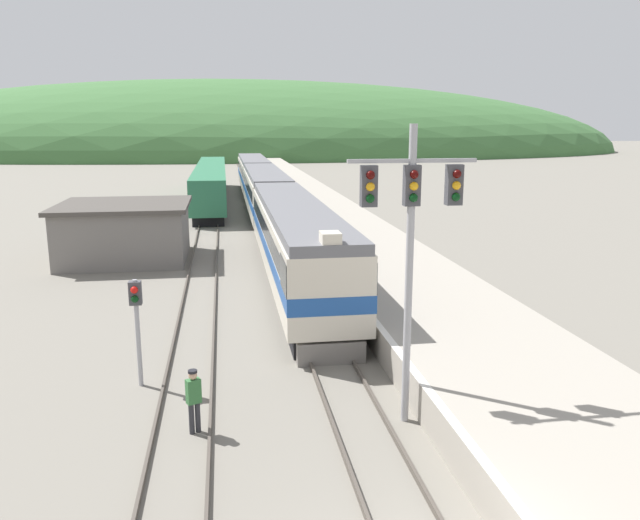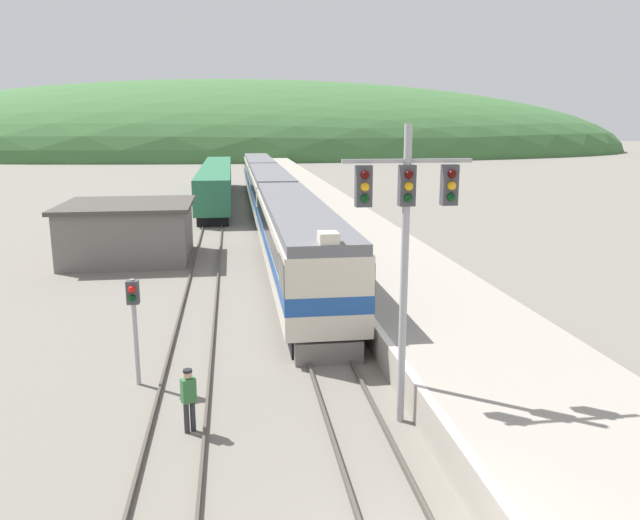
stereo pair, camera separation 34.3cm
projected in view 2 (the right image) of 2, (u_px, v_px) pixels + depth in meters
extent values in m
cube|color=#4C443D|center=(251.00, 187.00, 78.10)|extent=(0.08, 180.00, 0.16)
cube|color=#4C443D|center=(263.00, 186.00, 78.29)|extent=(0.08, 180.00, 0.16)
cube|color=#4C443D|center=(214.00, 187.00, 77.47)|extent=(0.08, 180.00, 0.16)
cube|color=#4C443D|center=(225.00, 187.00, 77.66)|extent=(0.08, 180.00, 0.16)
cube|color=#9E9689|center=(315.00, 202.00, 59.39)|extent=(6.22, 140.00, 1.09)
cube|color=silver|center=(284.00, 196.00, 58.86)|extent=(0.24, 140.00, 0.01)
ellipsoid|color=#3D6B38|center=(243.00, 153.00, 169.45)|extent=(215.47, 96.96, 38.12)
cube|color=slate|center=(129.00, 233.00, 36.57)|extent=(6.92, 6.69, 3.09)
cube|color=#47423D|center=(127.00, 205.00, 36.21)|extent=(7.42, 7.19, 0.24)
cube|color=black|center=(297.00, 276.00, 31.09)|extent=(2.42, 20.42, 0.85)
cube|color=beige|center=(296.00, 240.00, 30.69)|extent=(2.95, 21.72, 2.81)
cube|color=#1E4C99|center=(296.00, 244.00, 30.74)|extent=(2.98, 21.74, 0.62)
cube|color=black|center=(296.00, 227.00, 30.56)|extent=(2.98, 20.42, 0.84)
cube|color=slate|center=(296.00, 207.00, 30.35)|extent=(2.78, 21.72, 0.40)
cube|color=black|center=(325.00, 274.00, 21.15)|extent=(2.99, 2.20, 1.12)
cube|color=beige|center=(328.00, 238.00, 20.20)|extent=(0.64, 0.80, 0.36)
cube|color=slate|center=(329.00, 353.00, 20.78)|extent=(2.30, 0.40, 0.77)
cube|color=black|center=(270.00, 214.00, 51.83)|extent=(2.42, 18.21, 0.85)
cube|color=beige|center=(270.00, 193.00, 51.43)|extent=(2.95, 19.37, 2.81)
cube|color=#1E4C99|center=(270.00, 195.00, 51.48)|extent=(2.98, 19.39, 0.62)
cube|color=black|center=(270.00, 185.00, 51.30)|extent=(2.98, 18.21, 0.84)
cube|color=slate|center=(270.00, 173.00, 51.09)|extent=(2.78, 19.37, 0.40)
cube|color=black|center=(259.00, 189.00, 71.43)|extent=(2.42, 18.21, 0.85)
cube|color=beige|center=(259.00, 173.00, 71.03)|extent=(2.95, 19.37, 2.81)
cube|color=#1E4C99|center=(259.00, 175.00, 71.08)|extent=(2.98, 19.39, 0.62)
cube|color=black|center=(259.00, 168.00, 70.90)|extent=(2.98, 18.21, 0.84)
cube|color=slate|center=(259.00, 159.00, 70.69)|extent=(2.78, 19.37, 0.40)
cube|color=black|center=(217.00, 197.00, 64.19)|extent=(2.46, 32.98, 0.80)
cube|color=#286B47|center=(217.00, 179.00, 63.80)|extent=(2.90, 34.35, 2.83)
cylinder|color=#9E9EA3|center=(404.00, 280.00, 16.01)|extent=(0.20, 0.20, 7.86)
cube|color=#9E9EA3|center=(408.00, 161.00, 15.36)|extent=(3.30, 0.10, 0.10)
cube|color=#424247|center=(363.00, 186.00, 15.34)|extent=(0.40, 0.28, 1.02)
sphere|color=#3C0504|center=(365.00, 175.00, 15.11)|extent=(0.22, 0.22, 0.22)
sphere|color=orange|center=(365.00, 187.00, 15.18)|extent=(0.22, 0.22, 0.22)
sphere|color=black|center=(365.00, 199.00, 15.24)|extent=(0.22, 0.22, 0.22)
cube|color=#424247|center=(407.00, 186.00, 15.49)|extent=(0.40, 0.28, 1.02)
sphere|color=#3C0504|center=(409.00, 175.00, 15.26)|extent=(0.22, 0.22, 0.22)
sphere|color=orange|center=(409.00, 186.00, 15.33)|extent=(0.22, 0.22, 0.22)
sphere|color=black|center=(408.00, 198.00, 15.39)|extent=(0.22, 0.22, 0.22)
cube|color=#424247|center=(449.00, 185.00, 15.64)|extent=(0.40, 0.28, 1.02)
sphere|color=#3C0504|center=(452.00, 174.00, 15.41)|extent=(0.22, 0.22, 0.22)
sphere|color=orange|center=(452.00, 186.00, 15.47)|extent=(0.22, 0.22, 0.22)
sphere|color=black|center=(451.00, 197.00, 15.54)|extent=(0.22, 0.22, 0.22)
cylinder|color=#9E9EA3|center=(135.00, 333.00, 18.85)|extent=(0.14, 0.14, 3.34)
cube|color=#424247|center=(133.00, 292.00, 18.58)|extent=(0.36, 0.28, 0.71)
sphere|color=red|center=(132.00, 289.00, 18.38)|extent=(0.22, 0.22, 0.22)
sphere|color=black|center=(132.00, 298.00, 18.44)|extent=(0.22, 0.22, 0.22)
cylinder|color=#2D2D33|center=(187.00, 418.00, 16.11)|extent=(0.14, 0.14, 0.84)
cylinder|color=#2D2D33|center=(193.00, 416.00, 16.20)|extent=(0.14, 0.14, 0.84)
cube|color=#336B38|center=(188.00, 390.00, 16.00)|extent=(0.42, 0.35, 0.64)
sphere|color=tan|center=(188.00, 374.00, 15.90)|extent=(0.23, 0.23, 0.23)
cylinder|color=black|center=(187.00, 371.00, 15.88)|extent=(0.24, 0.24, 0.07)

